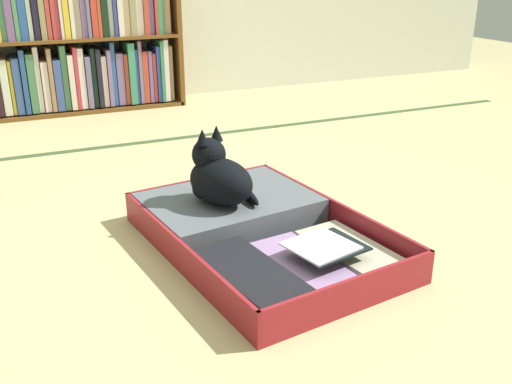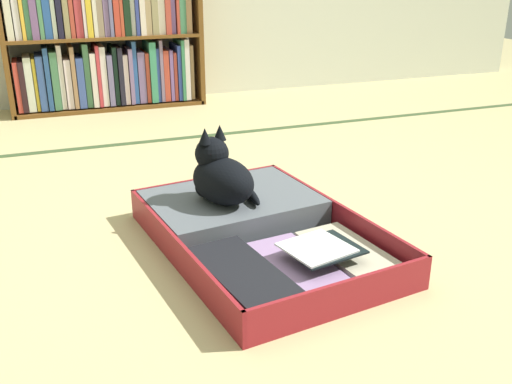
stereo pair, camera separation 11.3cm
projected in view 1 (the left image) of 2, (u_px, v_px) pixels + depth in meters
name	position (u px, v px, depth m)	size (l,w,h in m)	color
ground_plane	(254.00, 247.00, 1.95)	(10.00, 10.00, 0.00)	tan
tatami_border	(151.00, 141.00, 3.10)	(4.80, 0.05, 0.00)	#364C29
bookshelf	(81.00, 41.00, 3.61)	(1.22, 0.29, 0.91)	brown
open_suitcase	(250.00, 229.00, 1.98)	(0.73, 0.99, 0.11)	maroon
black_cat	(218.00, 177.00, 2.00)	(0.26, 0.30, 0.27)	black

